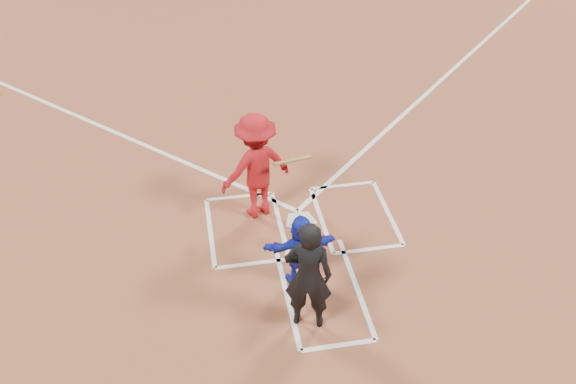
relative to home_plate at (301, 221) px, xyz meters
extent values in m
plane|color=#1D4B12|center=(0.00, 0.00, -0.02)|extent=(120.00, 120.00, 0.00)
cylinder|color=brown|center=(0.00, 6.00, -0.01)|extent=(28.00, 28.00, 0.01)
cylinder|color=silver|center=(0.00, 0.00, 0.00)|extent=(0.60, 0.60, 0.02)
imported|color=#1623B3|center=(-0.27, -1.39, 0.61)|extent=(1.15, 0.40, 1.23)
imported|color=black|center=(-0.35, -2.28, 0.92)|extent=(0.77, 0.62, 1.85)
cube|color=white|center=(-0.98, 0.92, -0.01)|extent=(1.22, 0.08, 0.01)
cube|color=white|center=(-0.98, -0.92, -0.01)|extent=(1.22, 0.08, 0.01)
cube|color=white|center=(-0.37, 0.00, -0.01)|extent=(0.08, 1.83, 0.01)
cube|color=white|center=(-1.59, 0.00, -0.01)|extent=(0.08, 1.83, 0.01)
cube|color=white|center=(0.98, 0.92, -0.01)|extent=(1.22, 0.08, 0.01)
cube|color=white|center=(0.98, -0.92, -0.01)|extent=(1.22, 0.08, 0.01)
cube|color=white|center=(0.37, 0.00, -0.01)|extent=(0.08, 1.83, 0.01)
cube|color=white|center=(1.59, 0.00, -0.01)|extent=(0.08, 1.83, 0.01)
cube|color=white|center=(-0.55, -1.70, -0.01)|extent=(0.08, 2.20, 0.01)
cube|color=white|center=(0.55, -1.70, -0.01)|extent=(0.08, 2.20, 0.01)
cube|color=white|center=(0.00, -2.80, -0.01)|extent=(1.10, 0.08, 0.01)
cube|color=white|center=(7.07, 7.37, -0.01)|extent=(14.21, 14.21, 0.01)
imported|color=#AF1319|center=(-0.71, 0.41, 0.98)|extent=(1.44, 1.09, 1.97)
cylinder|color=olive|center=(-0.11, 0.26, 1.13)|extent=(0.75, 0.49, 0.28)
camera|label=1|loc=(-1.75, -8.53, 7.18)|focal=40.00mm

